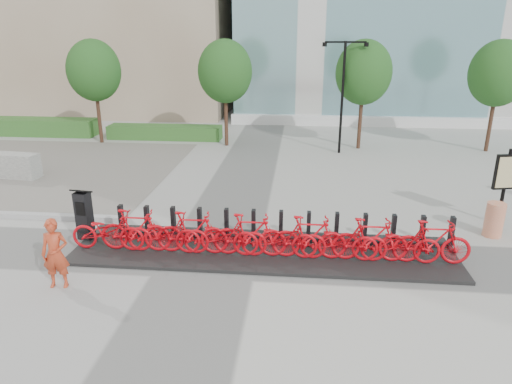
# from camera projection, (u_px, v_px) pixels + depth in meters

# --- Properties ---
(ground) EXTENTS (120.00, 120.00, 0.00)m
(ground) POSITION_uv_depth(u_px,v_px,m) (211.00, 255.00, 11.46)
(ground) COLOR #ADADA3
(gravel_patch) EXTENTS (14.00, 14.00, 0.00)m
(gravel_patch) POSITION_uv_depth(u_px,v_px,m) (6.00, 168.00, 18.96)
(gravel_patch) COLOR #66615C
(gravel_patch) RESTS_ON ground
(hedge_a) EXTENTS (10.00, 1.40, 0.90)m
(hedge_a) POSITION_uv_depth(u_px,v_px,m) (8.00, 126.00, 25.29)
(hedge_a) COLOR #1C4E1F
(hedge_a) RESTS_ON ground
(hedge_b) EXTENTS (6.00, 1.20, 0.70)m
(hedge_b) POSITION_uv_depth(u_px,v_px,m) (165.00, 132.00, 24.22)
(hedge_b) COLOR #1C4E1F
(hedge_b) RESTS_ON ground
(tree_0) EXTENTS (2.60, 2.60, 5.10)m
(tree_0) POSITION_uv_depth(u_px,v_px,m) (94.00, 71.00, 22.31)
(tree_0) COLOR brown
(tree_0) RESTS_ON ground
(tree_1) EXTENTS (2.60, 2.60, 5.10)m
(tree_1) POSITION_uv_depth(u_px,v_px,m) (225.00, 72.00, 21.71)
(tree_1) COLOR brown
(tree_1) RESTS_ON ground
(tree_2) EXTENTS (2.60, 2.60, 5.10)m
(tree_2) POSITION_uv_depth(u_px,v_px,m) (364.00, 73.00, 21.12)
(tree_2) COLOR brown
(tree_2) RESTS_ON ground
(tree_3) EXTENTS (2.60, 2.60, 5.10)m
(tree_3) POSITION_uv_depth(u_px,v_px,m) (499.00, 74.00, 20.57)
(tree_3) COLOR brown
(tree_3) RESTS_ON ground
(streetlamp) EXTENTS (2.00, 0.20, 5.00)m
(streetlamp) POSITION_uv_depth(u_px,v_px,m) (343.00, 85.00, 20.42)
(streetlamp) COLOR black
(streetlamp) RESTS_ON ground
(dock_pad) EXTENTS (9.60, 2.40, 0.08)m
(dock_pad) POSITION_uv_depth(u_px,v_px,m) (263.00, 251.00, 11.61)
(dock_pad) COLOR black
(dock_pad) RESTS_ON ground
(dock_rail_posts) EXTENTS (8.74, 0.50, 0.85)m
(dock_rail_posts) POSITION_uv_depth(u_px,v_px,m) (281.00, 227.00, 11.87)
(dock_rail_posts) COLOR black
(dock_rail_posts) RESTS_ON dock_pad
(bike_0) EXTENTS (1.87, 0.65, 0.98)m
(bike_0) POSITION_uv_depth(u_px,v_px,m) (108.00, 231.00, 11.46)
(bike_0) COLOR red
(bike_0) RESTS_ON dock_pad
(bike_1) EXTENTS (1.81, 0.51, 1.09)m
(bike_1) POSITION_uv_depth(u_px,v_px,m) (135.00, 230.00, 11.38)
(bike_1) COLOR red
(bike_1) RESTS_ON dock_pad
(bike_2) EXTENTS (1.87, 0.65, 0.98)m
(bike_2) POSITION_uv_depth(u_px,v_px,m) (164.00, 233.00, 11.33)
(bike_2) COLOR red
(bike_2) RESTS_ON dock_pad
(bike_3) EXTENTS (1.81, 0.51, 1.09)m
(bike_3) POSITION_uv_depth(u_px,v_px,m) (192.00, 233.00, 11.25)
(bike_3) COLOR red
(bike_3) RESTS_ON dock_pad
(bike_4) EXTENTS (1.87, 0.65, 0.98)m
(bike_4) POSITION_uv_depth(u_px,v_px,m) (221.00, 236.00, 11.20)
(bike_4) COLOR red
(bike_4) RESTS_ON dock_pad
(bike_5) EXTENTS (1.81, 0.51, 1.09)m
(bike_5) POSITION_uv_depth(u_px,v_px,m) (250.00, 235.00, 11.12)
(bike_5) COLOR red
(bike_5) RESTS_ON dock_pad
(bike_6) EXTENTS (1.87, 0.65, 0.98)m
(bike_6) POSITION_uv_depth(u_px,v_px,m) (279.00, 238.00, 11.07)
(bike_6) COLOR red
(bike_6) RESTS_ON dock_pad
(bike_7) EXTENTS (1.81, 0.51, 1.09)m
(bike_7) POSITION_uv_depth(u_px,v_px,m) (309.00, 237.00, 10.98)
(bike_7) COLOR red
(bike_7) RESTS_ON dock_pad
(bike_8) EXTENTS (1.87, 0.65, 0.98)m
(bike_8) POSITION_uv_depth(u_px,v_px,m) (339.00, 241.00, 10.94)
(bike_8) COLOR red
(bike_8) RESTS_ON dock_pad
(bike_9) EXTENTS (1.81, 0.51, 1.09)m
(bike_9) POSITION_uv_depth(u_px,v_px,m) (370.00, 240.00, 10.85)
(bike_9) COLOR red
(bike_9) RESTS_ON dock_pad
(bike_10) EXTENTS (1.87, 0.65, 0.98)m
(bike_10) POSITION_uv_depth(u_px,v_px,m) (401.00, 243.00, 10.80)
(bike_10) COLOR red
(bike_10) RESTS_ON dock_pad
(bike_11) EXTENTS (1.81, 0.51, 1.09)m
(bike_11) POSITION_uv_depth(u_px,v_px,m) (432.00, 242.00, 10.72)
(bike_11) COLOR red
(bike_11) RESTS_ON dock_pad
(kiosk) EXTENTS (0.49, 0.43, 1.42)m
(kiosk) POSITION_uv_depth(u_px,v_px,m) (84.00, 215.00, 12.01)
(kiosk) COLOR black
(kiosk) RESTS_ON dock_pad
(worker_red) EXTENTS (0.63, 0.46, 1.58)m
(worker_red) POSITION_uv_depth(u_px,v_px,m) (55.00, 254.00, 9.80)
(worker_red) COLOR #B63B1F
(worker_red) RESTS_ON ground
(construction_barrel) EXTENTS (0.56, 0.56, 0.95)m
(construction_barrel) POSITION_uv_depth(u_px,v_px,m) (494.00, 220.00, 12.42)
(construction_barrel) COLOR #DF4403
(construction_barrel) RESTS_ON ground
(jersey_barrier) EXTENTS (2.50, 0.90, 0.95)m
(jersey_barrier) POSITION_uv_depth(u_px,v_px,m) (8.00, 165.00, 17.60)
(jersey_barrier) COLOR #B4B5AA
(jersey_barrier) RESTS_ON ground
(map_sign) EXTENTS (0.74, 0.27, 2.24)m
(map_sign) POSITION_uv_depth(u_px,v_px,m) (507.00, 175.00, 12.90)
(map_sign) COLOR black
(map_sign) RESTS_ON ground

